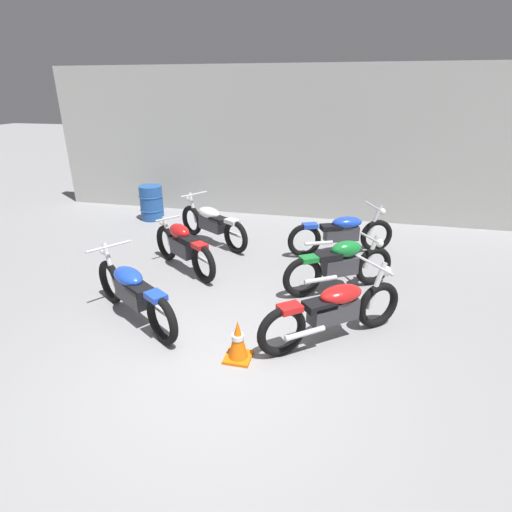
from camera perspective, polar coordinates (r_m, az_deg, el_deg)
ground_plane at (r=5.02m, az=-5.92°, el=-15.28°), size 60.00×60.00×0.00m
back_wall at (r=10.28m, az=5.60°, el=15.41°), size 12.76×0.24×3.60m
motorcycle_left_row_0 at (r=5.91m, az=-17.00°, el=-4.77°), size 1.87×1.30×0.97m
motorcycle_left_row_1 at (r=7.34m, az=-10.26°, el=1.39°), size 1.64×1.27×0.88m
motorcycle_left_row_2 at (r=8.57m, az=-6.25°, el=4.69°), size 1.88×1.28×0.97m
motorcycle_right_row_0 at (r=5.31m, az=11.00°, el=-7.40°), size 1.76×1.44×0.97m
motorcycle_right_row_1 at (r=6.61m, az=11.80°, el=-1.18°), size 1.72×1.16×0.88m
motorcycle_right_row_2 at (r=8.11m, az=12.05°, el=3.25°), size 2.03×1.05×0.97m
oil_drum at (r=10.49m, az=-14.52°, el=7.28°), size 0.59×0.59×0.85m
traffic_cone at (r=4.97m, az=-2.56°, el=-11.87°), size 0.32×0.32×0.54m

